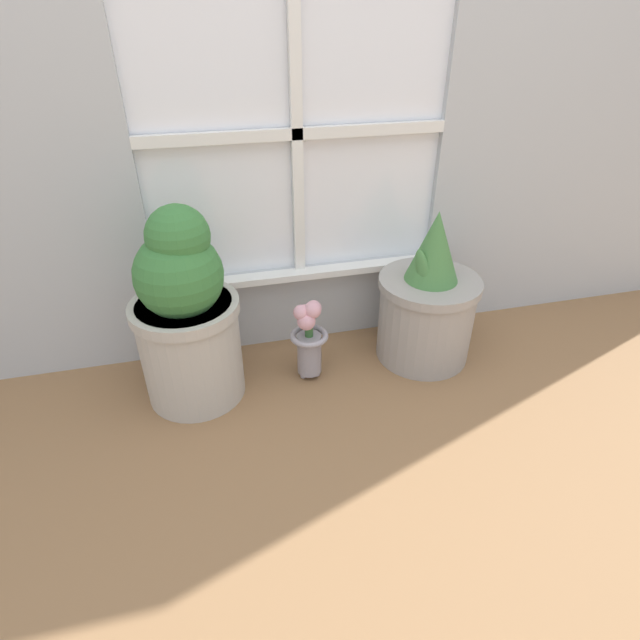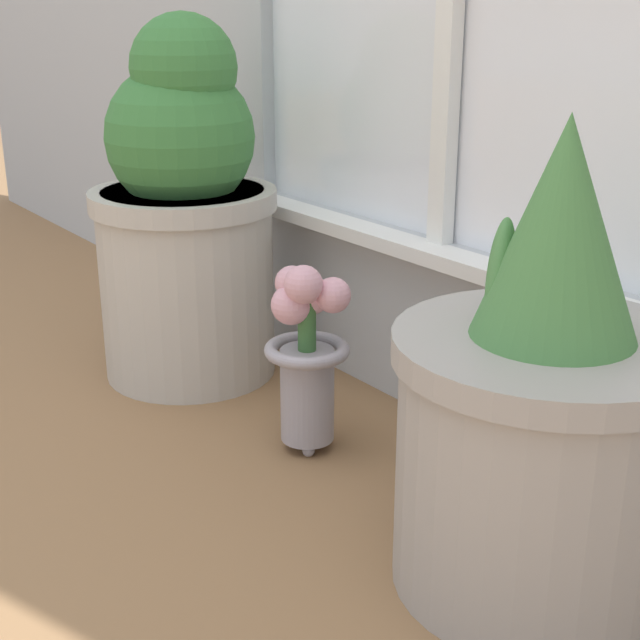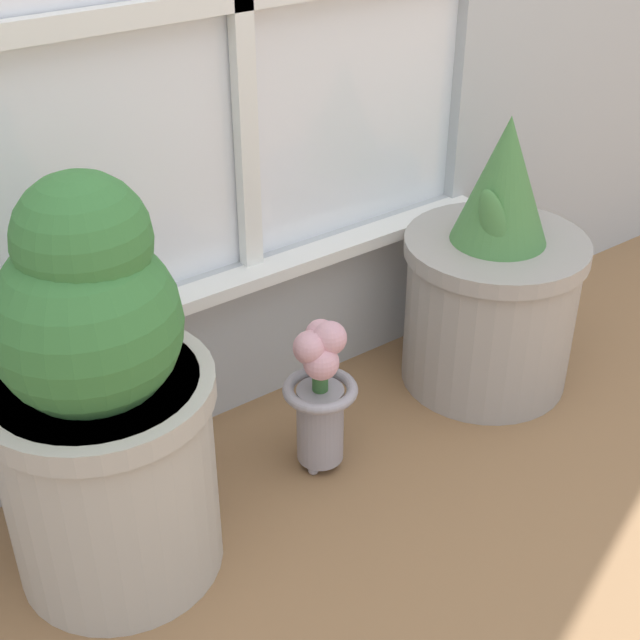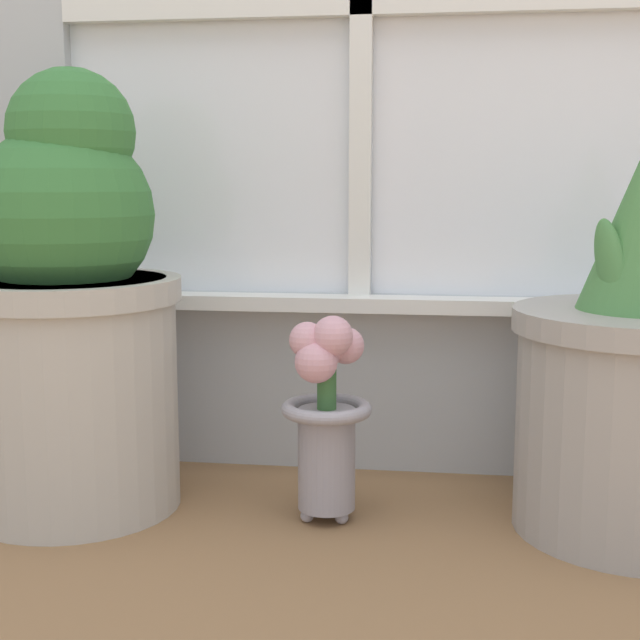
{
  "view_description": "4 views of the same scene",
  "coord_description": "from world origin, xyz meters",
  "views": [
    {
      "loc": [
        -0.33,
        -0.99,
        1.13
      ],
      "look_at": [
        0.02,
        0.4,
        0.21
      ],
      "focal_mm": 28.0,
      "sensor_mm": 36.0,
      "label": 1
    },
    {
      "loc": [
        1.01,
        -0.36,
        0.67
      ],
      "look_at": [
        -0.05,
        0.42,
        0.2
      ],
      "focal_mm": 50.0,
      "sensor_mm": 36.0,
      "label": 2
    },
    {
      "loc": [
        -0.77,
        -0.63,
        1.08
      ],
      "look_at": [
        0.01,
        0.43,
        0.27
      ],
      "focal_mm": 50.0,
      "sensor_mm": 36.0,
      "label": 3
    },
    {
      "loc": [
        0.14,
        -0.86,
        0.49
      ],
      "look_at": [
        -0.04,
        0.42,
        0.29
      ],
      "focal_mm": 50.0,
      "sensor_mm": 36.0,
      "label": 4
    }
  ],
  "objects": [
    {
      "name": "potted_plant_right",
      "position": [
        0.41,
        0.4,
        0.22
      ],
      "size": [
        0.36,
        0.36,
        0.56
      ],
      "color": "#9E9993",
      "rests_on": "ground_plane"
    },
    {
      "name": "potted_plant_left",
      "position": [
        -0.41,
        0.39,
        0.3
      ],
      "size": [
        0.34,
        0.34,
        0.66
      ],
      "color": "#B7B2A8",
      "rests_on": "ground_plane"
    },
    {
      "name": "ground_plane",
      "position": [
        0.0,
        0.0,
        0.0
      ],
      "size": [
        10.0,
        10.0,
        0.0
      ],
      "primitive_type": "plane",
      "color": "olive"
    },
    {
      "name": "flower_vase",
      "position": [
        -0.03,
        0.38,
        0.17
      ],
      "size": [
        0.13,
        0.13,
        0.31
      ],
      "color": "#99939E",
      "rests_on": "ground_plane"
    }
  ]
}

